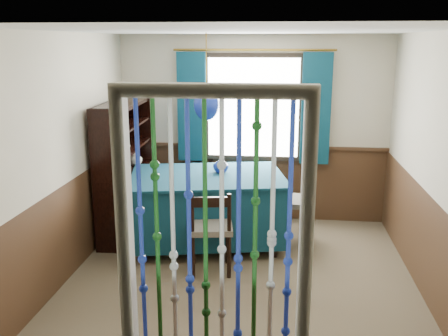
# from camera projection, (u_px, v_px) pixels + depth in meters

# --- Properties ---
(floor) EXTENTS (4.00, 4.00, 0.00)m
(floor) POSITION_uv_depth(u_px,v_px,m) (240.00, 282.00, 5.13)
(floor) COLOR brown
(floor) RESTS_ON ground
(ceiling) EXTENTS (4.00, 4.00, 0.00)m
(ceiling) POSITION_uv_depth(u_px,v_px,m) (242.00, 30.00, 4.51)
(ceiling) COLOR silver
(ceiling) RESTS_ON ground
(wall_back) EXTENTS (3.60, 0.00, 3.60)m
(wall_back) POSITION_uv_depth(u_px,v_px,m) (253.00, 129.00, 6.74)
(wall_back) COLOR beige
(wall_back) RESTS_ON ground
(wall_front) EXTENTS (3.60, 0.00, 3.60)m
(wall_front) POSITION_uv_depth(u_px,v_px,m) (212.00, 246.00, 2.89)
(wall_front) COLOR beige
(wall_front) RESTS_ON ground
(wall_left) EXTENTS (0.00, 4.00, 4.00)m
(wall_left) POSITION_uv_depth(u_px,v_px,m) (63.00, 159.00, 5.02)
(wall_left) COLOR beige
(wall_left) RESTS_ON ground
(wall_right) EXTENTS (0.00, 4.00, 4.00)m
(wall_right) POSITION_uv_depth(u_px,v_px,m) (434.00, 170.00, 4.62)
(wall_right) COLOR beige
(wall_right) RESTS_ON ground
(wainscot_back) EXTENTS (3.60, 0.00, 3.60)m
(wainscot_back) POSITION_uv_depth(u_px,v_px,m) (252.00, 183.00, 6.91)
(wainscot_back) COLOR #402918
(wainscot_back) RESTS_ON ground
(wainscot_left) EXTENTS (0.00, 4.00, 4.00)m
(wainscot_left) POSITION_uv_depth(u_px,v_px,m) (70.00, 229.00, 5.20)
(wainscot_left) COLOR #402918
(wainscot_left) RESTS_ON ground
(wainscot_right) EXTENTS (0.00, 4.00, 4.00)m
(wainscot_right) POSITION_uv_depth(u_px,v_px,m) (425.00, 245.00, 4.80)
(wainscot_right) COLOR #402918
(wainscot_right) RESTS_ON ground
(window) EXTENTS (1.32, 0.12, 1.42)m
(window) POSITION_uv_depth(u_px,v_px,m) (253.00, 108.00, 6.62)
(window) COLOR black
(window) RESTS_ON wall_back
(doorway) EXTENTS (1.16, 0.12, 2.18)m
(doorway) POSITION_uv_depth(u_px,v_px,m) (214.00, 273.00, 3.00)
(doorway) COLOR silver
(doorway) RESTS_ON ground
(dining_table) EXTENTS (2.01, 1.57, 0.87)m
(dining_table) POSITION_uv_depth(u_px,v_px,m) (208.00, 205.00, 6.00)
(dining_table) COLOR #0C3242
(dining_table) RESTS_ON floor
(chair_near) EXTENTS (0.52, 0.50, 0.92)m
(chair_near) POSITION_uv_depth(u_px,v_px,m) (211.00, 229.00, 5.25)
(chair_near) COLOR black
(chair_near) RESTS_ON floor
(chair_far) EXTENTS (0.49, 0.47, 0.83)m
(chair_far) POSITION_uv_depth(u_px,v_px,m) (201.00, 190.00, 6.81)
(chair_far) COLOR black
(chair_far) RESTS_ON floor
(chair_left) EXTENTS (0.47, 0.48, 0.83)m
(chair_left) POSITION_uv_depth(u_px,v_px,m) (117.00, 210.00, 5.96)
(chair_left) COLOR black
(chair_left) RESTS_ON floor
(chair_right) EXTENTS (0.48, 0.50, 0.95)m
(chair_right) POSITION_uv_depth(u_px,v_px,m) (290.00, 201.00, 6.10)
(chair_right) COLOR black
(chair_right) RESTS_ON floor
(sideboard) EXTENTS (0.51, 1.31, 1.69)m
(sideboard) POSITION_uv_depth(u_px,v_px,m) (126.00, 189.00, 6.31)
(sideboard) COLOR black
(sideboard) RESTS_ON floor
(pendant_lamp) EXTENTS (0.30, 0.30, 0.98)m
(pendant_lamp) POSITION_uv_depth(u_px,v_px,m) (207.00, 104.00, 5.70)
(pendant_lamp) COLOR olive
(pendant_lamp) RESTS_ON ceiling
(vase_table) EXTENTS (0.18, 0.18, 0.18)m
(vase_table) POSITION_uv_depth(u_px,v_px,m) (221.00, 165.00, 6.00)
(vase_table) COLOR navy
(vase_table) RESTS_ON dining_table
(bowl_shelf) EXTENTS (0.29, 0.29, 0.06)m
(bowl_shelf) POSITION_uv_depth(u_px,v_px,m) (122.00, 148.00, 5.90)
(bowl_shelf) COLOR beige
(bowl_shelf) RESTS_ON sideboard
(vase_sideboard) EXTENTS (0.23, 0.23, 0.21)m
(vase_sideboard) POSITION_uv_depth(u_px,v_px,m) (135.00, 157.00, 6.46)
(vase_sideboard) COLOR beige
(vase_sideboard) RESTS_ON sideboard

